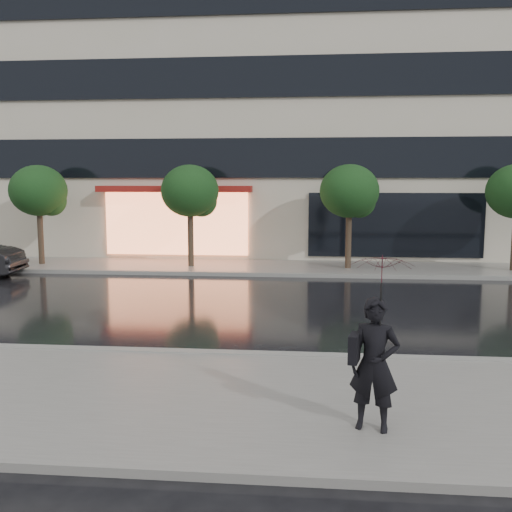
# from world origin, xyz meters

# --- Properties ---
(ground) EXTENTS (120.00, 120.00, 0.00)m
(ground) POSITION_xyz_m (0.00, 0.00, 0.00)
(ground) COLOR black
(ground) RESTS_ON ground
(sidewalk_near) EXTENTS (60.00, 4.50, 0.12)m
(sidewalk_near) POSITION_xyz_m (0.00, -3.25, 0.06)
(sidewalk_near) COLOR slate
(sidewalk_near) RESTS_ON ground
(sidewalk_far) EXTENTS (60.00, 3.50, 0.12)m
(sidewalk_far) POSITION_xyz_m (0.00, 10.25, 0.06)
(sidewalk_far) COLOR slate
(sidewalk_far) RESTS_ON ground
(curb_near) EXTENTS (60.00, 0.25, 0.14)m
(curb_near) POSITION_xyz_m (0.00, -1.00, 0.07)
(curb_near) COLOR gray
(curb_near) RESTS_ON ground
(curb_far) EXTENTS (60.00, 0.25, 0.14)m
(curb_far) POSITION_xyz_m (0.00, 8.50, 0.07)
(curb_far) COLOR gray
(curb_far) RESTS_ON ground
(office_building) EXTENTS (30.00, 12.76, 18.00)m
(office_building) POSITION_xyz_m (-0.00, 17.97, 9.00)
(office_building) COLOR beige
(office_building) RESTS_ON ground
(tree_far_west) EXTENTS (2.20, 2.20, 3.99)m
(tree_far_west) POSITION_xyz_m (-8.94, 10.03, 2.92)
(tree_far_west) COLOR #33261C
(tree_far_west) RESTS_ON ground
(tree_mid_west) EXTENTS (2.20, 2.20, 3.99)m
(tree_mid_west) POSITION_xyz_m (-2.94, 10.03, 2.92)
(tree_mid_west) COLOR #33261C
(tree_mid_west) RESTS_ON ground
(tree_mid_east) EXTENTS (2.20, 2.20, 3.99)m
(tree_mid_east) POSITION_xyz_m (3.06, 10.03, 2.92)
(tree_mid_east) COLOR #33261C
(tree_mid_east) RESTS_ON ground
(pedestrian_with_umbrella) EXTENTS (0.98, 0.99, 2.32)m
(pedestrian_with_umbrella) POSITION_xyz_m (2.41, -4.17, 1.54)
(pedestrian_with_umbrella) COLOR black
(pedestrian_with_umbrella) RESTS_ON sidewalk_near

